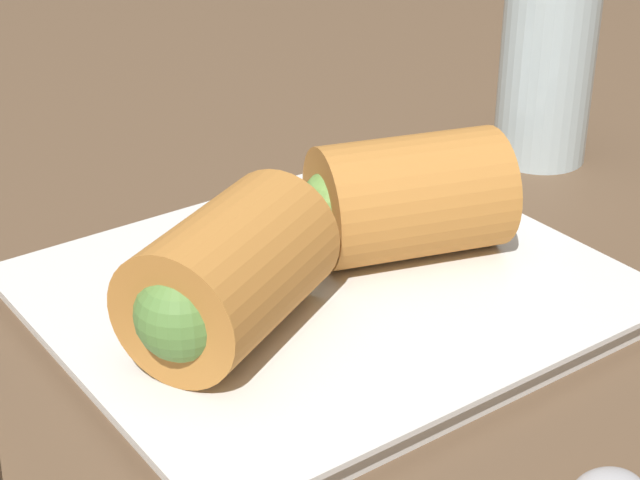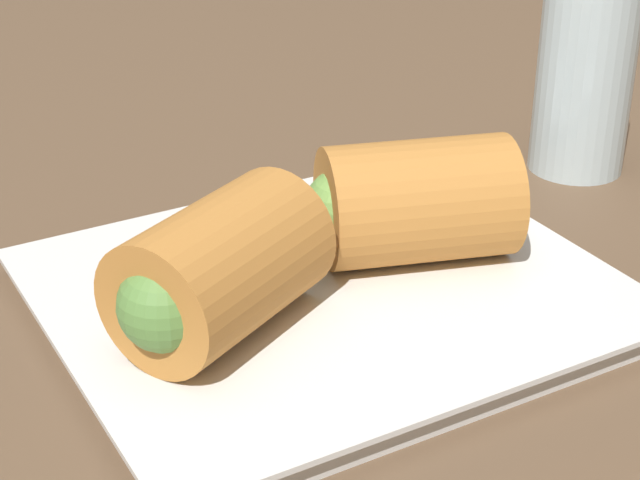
# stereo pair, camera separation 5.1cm
# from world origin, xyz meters

# --- Properties ---
(table_surface) EXTENTS (1.80, 1.40, 0.02)m
(table_surface) POSITION_xyz_m (0.00, 0.00, 0.01)
(table_surface) COLOR brown
(table_surface) RESTS_ON ground
(serving_plate) EXTENTS (0.27, 0.23, 0.01)m
(serving_plate) POSITION_xyz_m (-0.00, -0.02, 0.03)
(serving_plate) COLOR silver
(serving_plate) RESTS_ON table_surface
(roll_front_left) EXTENTS (0.11, 0.10, 0.06)m
(roll_front_left) POSITION_xyz_m (-0.07, -0.04, 0.07)
(roll_front_left) COLOR #B77533
(roll_front_left) RESTS_ON serving_plate
(roll_front_right) EXTENTS (0.11, 0.09, 0.06)m
(roll_front_right) POSITION_xyz_m (0.05, -0.02, 0.07)
(roll_front_right) COLOR #B77533
(roll_front_right) RESTS_ON serving_plate
(drinking_glass) EXTENTS (0.06, 0.06, 0.12)m
(drinking_glass) POSITION_xyz_m (0.23, 0.05, 0.08)
(drinking_glass) COLOR silver
(drinking_glass) RESTS_ON table_surface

